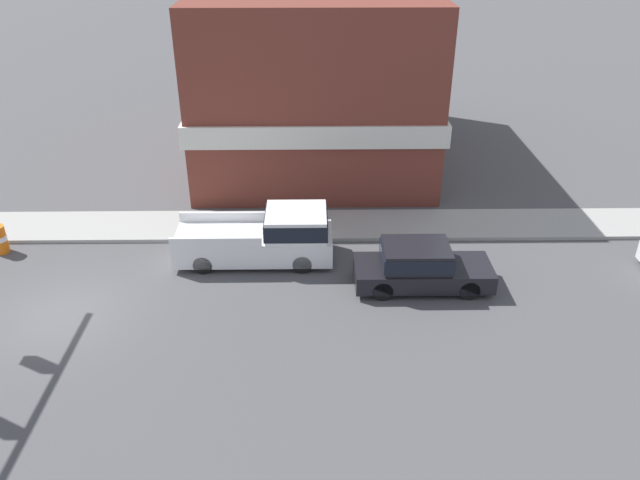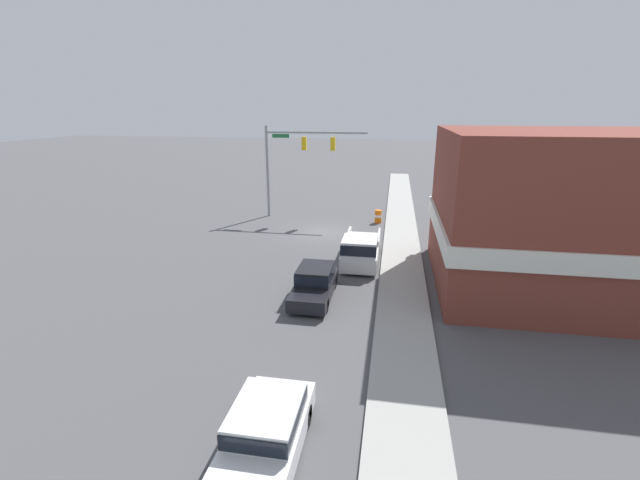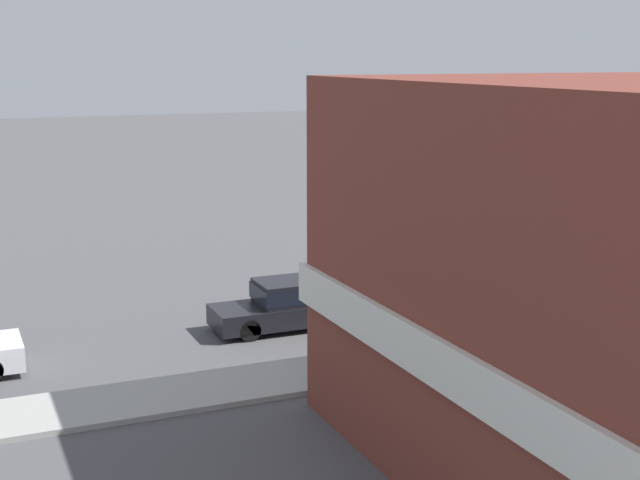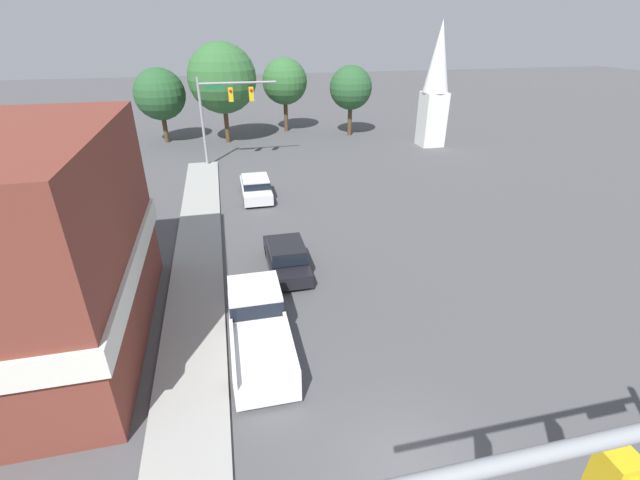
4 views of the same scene
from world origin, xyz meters
name	(u,v)px [view 4 (image 4 of 4)]	position (x,y,z in m)	size (l,w,h in m)	color
ground_plane	(407,476)	(0.00, 0.00, 0.00)	(200.00, 200.00, 0.00)	#4C4C4F
far_signal_assembly	(224,103)	(-3.48, 29.45, 4.99)	(6.16, 0.49, 6.99)	gray
car_lead	(286,256)	(-1.47, 11.16, 0.78)	(1.75, 4.44, 1.51)	black
car_second_ahead	(256,187)	(-2.02, 21.21, 0.77)	(1.86, 4.59, 1.47)	black
pickup_truck_parked	(258,323)	(-3.29, 6.17, 0.91)	(2.03, 5.44, 1.86)	black
church_steeple	(436,83)	(15.76, 31.54, 5.76)	(2.34, 2.34, 11.01)	white
backdrop_tree_left_far	(160,94)	(-9.33, 38.49, 4.59)	(4.82, 4.82, 7.01)	#4C3823
backdrop_tree_left_mid	(222,78)	(-3.35, 37.15, 6.02)	(6.41, 6.41, 9.23)	#4C3823
backdrop_tree_center	(285,82)	(3.10, 40.74, 5.17)	(4.71, 4.71, 7.54)	#4C3823
backdrop_tree_right_mid	(351,88)	(9.36, 37.38, 4.77)	(4.31, 4.31, 6.95)	#4C3823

